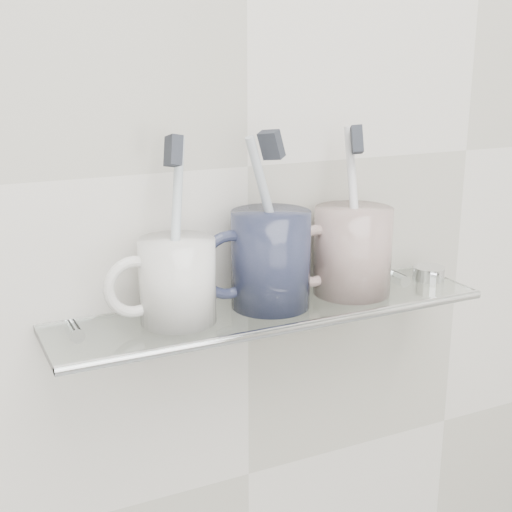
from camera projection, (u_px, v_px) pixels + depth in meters
wall_back at (248, 166)px, 0.81m from camera, size 2.50×0.00×2.50m
shelf_glass at (271, 311)px, 0.80m from camera, size 0.50×0.12×0.01m
shelf_rail at (295, 327)px, 0.75m from camera, size 0.50×0.01×0.01m
bracket_left at (75, 336)px, 0.76m from camera, size 0.02×0.03×0.02m
bracket_right at (398, 283)px, 0.93m from camera, size 0.02×0.03×0.02m
mug_left at (178, 281)px, 0.75m from camera, size 0.09×0.09×0.09m
mug_left_handle at (135, 287)px, 0.73m from camera, size 0.07×0.01×0.07m
toothbrush_left at (176, 229)px, 0.73m from camera, size 0.04×0.05×0.19m
bristles_left at (173, 151)px, 0.71m from camera, size 0.02×0.03×0.04m
mug_center at (271, 259)px, 0.79m from camera, size 0.09×0.09×0.11m
mug_center_handle at (229, 265)px, 0.77m from camera, size 0.08×0.01×0.08m
toothbrush_center at (271, 218)px, 0.78m from camera, size 0.07×0.03×0.18m
bristles_center at (271, 145)px, 0.75m from camera, size 0.03×0.03×0.03m
mug_right at (353, 251)px, 0.83m from camera, size 0.11×0.11×0.10m
mug_right_handle at (314, 256)px, 0.81m from camera, size 0.07×0.01×0.07m
toothbrush_right at (354, 209)px, 0.82m from camera, size 0.02×0.06×0.19m
bristles_right at (357, 140)px, 0.80m from camera, size 0.02×0.03×0.04m
chrome_cap at (429, 273)px, 0.89m from camera, size 0.04×0.04×0.02m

